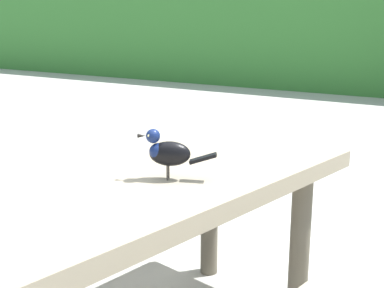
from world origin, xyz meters
TOP-DOWN VIEW (x-y plane):
  - picnic_table_foreground at (-0.33, -0.26)m, footprint 1.96×1.98m
  - bird_grackle at (-0.25, -0.21)m, footprint 0.27×0.15m

SIDE VIEW (x-z plane):
  - picnic_table_foreground at x=-0.33m, z-range 0.19..0.93m
  - bird_grackle at x=-0.25m, z-range 0.75..0.94m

